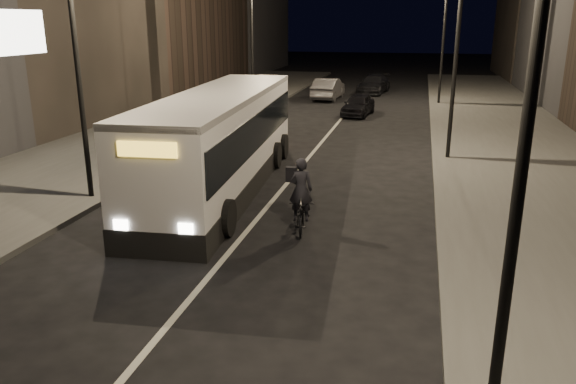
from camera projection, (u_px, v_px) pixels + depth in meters
The scene contains 13 objects.
ground at pixel (214, 270), 12.89m from camera, with size 180.00×180.00×0.00m, color black.
sidewalk_right at pixel (515, 152), 24.05m from camera, with size 7.00×70.00×0.16m, color #3A3A37.
sidewalk_left at pixel (151, 134), 27.74m from camera, with size 7.00×70.00×0.16m, color #3A3A37.
streetlight_right_near at pixel (514, 33), 6.43m from camera, with size 1.20×0.44×8.12m.
streetlight_right_mid at pixel (452, 23), 21.32m from camera, with size 1.20×0.44×8.12m.
streetlight_right_far at pixel (440, 22), 36.21m from camera, with size 1.20×0.44×8.12m.
streetlight_left_near at pixel (81, 25), 16.19m from camera, with size 1.20×0.44×8.12m.
streetlight_left_far at pixel (256, 22), 32.94m from camera, with size 1.20×0.44×8.12m.
city_bus at pixel (221, 137), 18.58m from camera, with size 3.48×12.22×3.25m.
cyclist_on_bicycle at pixel (302, 207), 15.07m from camera, with size 0.92×1.88×2.08m.
car_near at pixel (358, 105), 33.43m from camera, with size 1.50×3.72×1.27m, color black.
car_mid at pixel (328, 89), 40.19m from camera, with size 1.61×4.63×1.53m, color #3C3B3E.
car_far at pixel (374, 84), 43.60m from camera, with size 1.93×4.74×1.38m, color black.
Camera 1 is at (4.32, -11.09, 5.51)m, focal length 35.00 mm.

